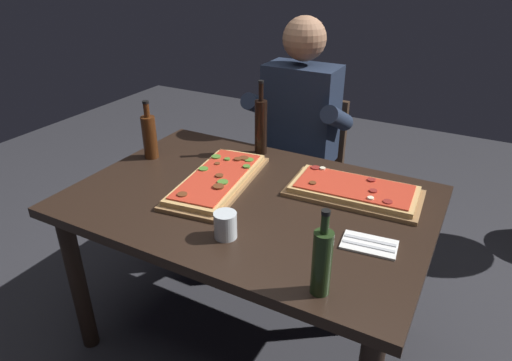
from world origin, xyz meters
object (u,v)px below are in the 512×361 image
object	(u,v)px
oil_bottle_amber	(261,126)
diner_chair	(303,166)
pizza_rectangular_front	(354,191)
vinegar_bottle_green	(322,261)
seated_diner	(297,132)
dining_table	(250,217)
wine_bottle_dark	(149,136)
pizza_rectangular_left	(218,179)
tumbler_near_camera	(225,225)

from	to	relation	value
oil_bottle_amber	diner_chair	size ratio (longest dim) A/B	0.41
pizza_rectangular_front	oil_bottle_amber	bearing A→B (deg)	160.05
vinegar_bottle_green	seated_diner	size ratio (longest dim) A/B	0.20
pizza_rectangular_front	diner_chair	world-z (taller)	diner_chair
dining_table	vinegar_bottle_green	distance (m)	0.62
wine_bottle_dark	vinegar_bottle_green	size ratio (longest dim) A/B	1.01
pizza_rectangular_left	vinegar_bottle_green	distance (m)	0.75
wine_bottle_dark	oil_bottle_amber	xyz separation A→B (m)	(0.43, 0.29, 0.03)
dining_table	wine_bottle_dark	size ratio (longest dim) A/B	5.10
dining_table	vinegar_bottle_green	size ratio (longest dim) A/B	5.15
wine_bottle_dark	seated_diner	distance (m)	0.79
pizza_rectangular_front	vinegar_bottle_green	world-z (taller)	vinegar_bottle_green
pizza_rectangular_left	wine_bottle_dark	distance (m)	0.44
vinegar_bottle_green	diner_chair	distance (m)	1.41
diner_chair	wine_bottle_dark	bearing A→B (deg)	-122.35
diner_chair	seated_diner	bearing A→B (deg)	-90.00
oil_bottle_amber	tumbler_near_camera	bearing A→B (deg)	-71.60
dining_table	pizza_rectangular_left	bearing A→B (deg)	169.09
pizza_rectangular_left	tumbler_near_camera	xyz separation A→B (m)	(0.24, -0.31, 0.03)
wine_bottle_dark	pizza_rectangular_left	bearing A→B (deg)	-10.54
diner_chair	oil_bottle_amber	bearing A→B (deg)	-95.18
vinegar_bottle_green	seated_diner	xyz separation A→B (m)	(-0.57, 1.12, -0.11)
pizza_rectangular_front	tumbler_near_camera	world-z (taller)	tumbler_near_camera
pizza_rectangular_front	vinegar_bottle_green	distance (m)	0.61
wine_bottle_dark	oil_bottle_amber	size ratio (longest dim) A/B	0.78
pizza_rectangular_front	pizza_rectangular_left	xyz separation A→B (m)	(-0.53, -0.18, 0.00)
tumbler_near_camera	dining_table	bearing A→B (deg)	102.50
dining_table	tumbler_near_camera	xyz separation A→B (m)	(0.06, -0.28, 0.14)
diner_chair	pizza_rectangular_left	bearing A→B (deg)	-93.49
dining_table	oil_bottle_amber	size ratio (longest dim) A/B	3.96
oil_bottle_amber	vinegar_bottle_green	bearing A→B (deg)	-52.29
pizza_rectangular_front	wine_bottle_dark	world-z (taller)	wine_bottle_dark
pizza_rectangular_front	wine_bottle_dark	xyz separation A→B (m)	(-0.95, -0.10, 0.09)
pizza_rectangular_front	seated_diner	size ratio (longest dim) A/B	0.40
pizza_rectangular_left	tumbler_near_camera	distance (m)	0.39
pizza_rectangular_front	vinegar_bottle_green	xyz separation A→B (m)	(0.09, -0.60, 0.09)
dining_table	tumbler_near_camera	bearing A→B (deg)	-77.50
dining_table	pizza_rectangular_front	size ratio (longest dim) A/B	2.60
wine_bottle_dark	vinegar_bottle_green	bearing A→B (deg)	-25.66
dining_table	seated_diner	world-z (taller)	seated_diner
oil_bottle_amber	vinegar_bottle_green	xyz separation A→B (m)	(0.61, -0.79, -0.03)
dining_table	pizza_rectangular_front	xyz separation A→B (m)	(0.36, 0.21, 0.11)
dining_table	wine_bottle_dark	xyz separation A→B (m)	(-0.59, 0.11, 0.20)
oil_bottle_amber	vinegar_bottle_green	size ratio (longest dim) A/B	1.30
dining_table	pizza_rectangular_front	bearing A→B (deg)	30.61
wine_bottle_dark	diner_chair	size ratio (longest dim) A/B	0.32
tumbler_near_camera	diner_chair	bearing A→B (deg)	99.25
wine_bottle_dark	tumbler_near_camera	bearing A→B (deg)	-30.89
wine_bottle_dark	seated_diner	bearing A→B (deg)	52.94
wine_bottle_dark	vinegar_bottle_green	distance (m)	1.15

